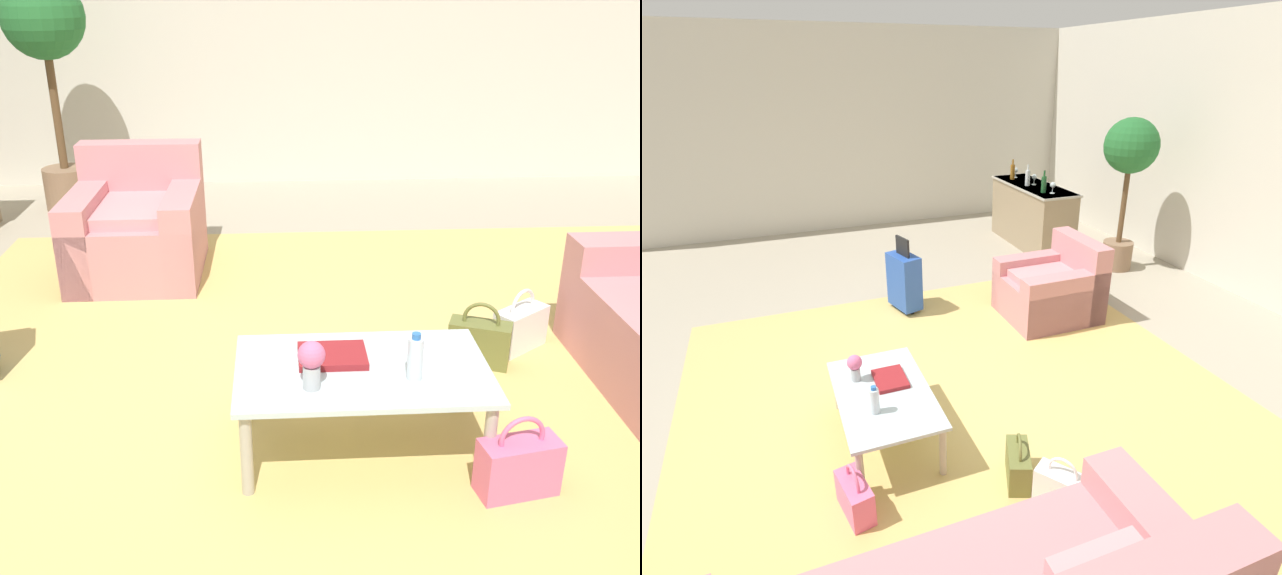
# 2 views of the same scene
# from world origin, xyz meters

# --- Properties ---
(ground_plane) EXTENTS (12.00, 12.00, 0.00)m
(ground_plane) POSITION_xyz_m (0.00, 0.00, 0.00)
(ground_plane) COLOR #A89E89
(wall_back) EXTENTS (10.24, 0.12, 3.10)m
(wall_back) POSITION_xyz_m (0.00, 4.06, 1.55)
(wall_back) COLOR beige
(wall_back) RESTS_ON ground
(area_rug) EXTENTS (5.20, 4.40, 0.01)m
(area_rug) POSITION_xyz_m (0.60, 0.20, 0.00)
(area_rug) COLOR tan
(area_rug) RESTS_ON ground
(armchair) EXTENTS (0.85, 0.94, 0.85)m
(armchair) POSITION_xyz_m (-0.90, 1.67, 0.29)
(armchair) COLOR #C67F84
(armchair) RESTS_ON ground
(coffee_table) EXTENTS (1.07, 0.64, 0.41)m
(coffee_table) POSITION_xyz_m (0.40, -0.50, 0.36)
(coffee_table) COLOR silver
(coffee_table) RESTS_ON ground
(water_bottle) EXTENTS (0.06, 0.06, 0.20)m
(water_bottle) POSITION_xyz_m (0.60, -0.60, 0.50)
(water_bottle) COLOR silver
(water_bottle) RESTS_ON coffee_table
(coffee_table_book) EXTENTS (0.29, 0.22, 0.03)m
(coffee_table_book) POSITION_xyz_m (0.28, -0.42, 0.42)
(coffee_table_book) COLOR maroon
(coffee_table_book) RESTS_ON coffee_table
(flower_vase) EXTENTS (0.11, 0.11, 0.21)m
(flower_vase) POSITION_xyz_m (0.18, -0.65, 0.53)
(flower_vase) COLOR #B2B7BC
(flower_vase) RESTS_ON coffee_table
(handbag_olive) EXTENTS (0.35, 0.25, 0.36)m
(handbag_olive) POSITION_xyz_m (1.11, 0.21, 0.13)
(handbag_olive) COLOR olive
(handbag_olive) RESTS_ON ground
(handbag_pink) EXTENTS (0.34, 0.20, 0.36)m
(handbag_pink) POSITION_xyz_m (0.99, -0.83, 0.13)
(handbag_pink) COLOR pink
(handbag_pink) RESTS_ON ground
(handbag_white) EXTENTS (0.34, 0.30, 0.36)m
(handbag_white) POSITION_xyz_m (1.39, 0.36, 0.13)
(handbag_white) COLOR white
(handbag_white) RESTS_ON ground
(potted_ficus) EXTENTS (0.67, 0.67, 1.95)m
(potted_ficus) POSITION_xyz_m (-1.80, 3.20, 1.38)
(potted_ficus) COLOR #84664C
(potted_ficus) RESTS_ON ground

